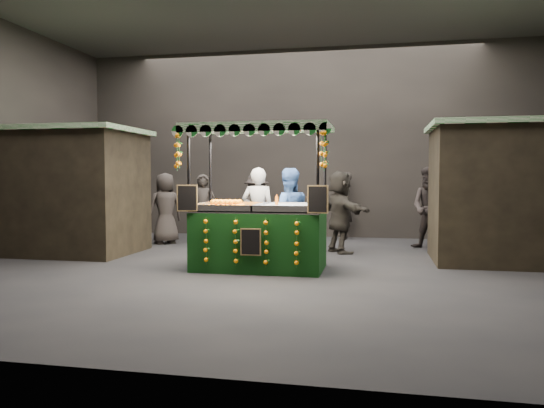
# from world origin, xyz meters

# --- Properties ---
(ground) EXTENTS (12.00, 12.00, 0.00)m
(ground) POSITION_xyz_m (0.00, 0.00, 0.00)
(ground) COLOR black
(ground) RESTS_ON ground
(market_hall) EXTENTS (12.10, 10.10, 5.05)m
(market_hall) POSITION_xyz_m (0.00, 0.00, 3.38)
(market_hall) COLOR black
(market_hall) RESTS_ON ground
(neighbour_stall_left) EXTENTS (3.00, 2.20, 2.60)m
(neighbour_stall_left) POSITION_xyz_m (-4.40, 1.00, 1.31)
(neighbour_stall_left) COLOR black
(neighbour_stall_left) RESTS_ON ground
(neighbour_stall_right) EXTENTS (3.00, 2.20, 2.60)m
(neighbour_stall_right) POSITION_xyz_m (4.40, 1.50, 1.31)
(neighbour_stall_right) COLOR black
(neighbour_stall_right) RESTS_ON ground
(juice_stall) EXTENTS (2.56, 1.50, 2.48)m
(juice_stall) POSITION_xyz_m (-0.02, -0.16, 0.77)
(juice_stall) COLOR black
(juice_stall) RESTS_ON ground
(vendor_grey) EXTENTS (0.66, 0.44, 1.78)m
(vendor_grey) POSITION_xyz_m (-0.30, 0.92, 0.89)
(vendor_grey) COLOR gray
(vendor_grey) RESTS_ON ground
(vendor_blue) EXTENTS (1.02, 0.90, 1.76)m
(vendor_blue) POSITION_xyz_m (0.32, 0.76, 0.88)
(vendor_blue) COLOR navy
(vendor_blue) RESTS_ON ground
(shopper_0) EXTENTS (0.61, 0.40, 1.66)m
(shopper_0) POSITION_xyz_m (-2.09, 2.90, 0.83)
(shopper_0) COLOR #2B2623
(shopper_0) RESTS_ON ground
(shopper_1) EXTENTS (1.10, 1.01, 1.82)m
(shopper_1) POSITION_xyz_m (3.11, 3.02, 0.91)
(shopper_1) COLOR black
(shopper_1) RESTS_ON ground
(shopper_2) EXTENTS (0.98, 0.42, 1.66)m
(shopper_2) POSITION_xyz_m (-2.33, 3.55, 0.83)
(shopper_2) COLOR #282420
(shopper_2) RESTS_ON ground
(shopper_3) EXTENTS (1.22, 1.16, 1.67)m
(shopper_3) POSITION_xyz_m (-0.88, 3.27, 0.83)
(shopper_3) COLOR black
(shopper_3) RESTS_ON ground
(shopper_4) EXTENTS (0.97, 0.95, 1.69)m
(shopper_4) POSITION_xyz_m (-3.01, 2.80, 0.85)
(shopper_4) COLOR #2D2724
(shopper_4) RESTS_ON ground
(shopper_5) EXTENTS (1.31, 1.61, 1.72)m
(shopper_5) POSITION_xyz_m (1.19, 2.11, 0.86)
(shopper_5) COLOR black
(shopper_5) RESTS_ON ground
(shopper_6) EXTENTS (0.44, 0.64, 1.71)m
(shopper_6) POSITION_xyz_m (1.11, 4.60, 0.86)
(shopper_6) COLOR black
(shopper_6) RESTS_ON ground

